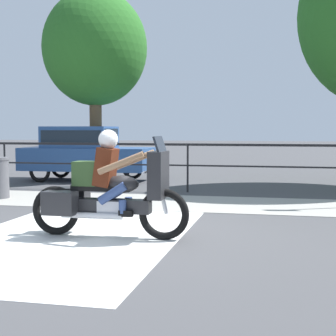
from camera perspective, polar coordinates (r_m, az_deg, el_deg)
name	(u,v)px	position (r m, az deg, el deg)	size (l,w,h in m)	color
ground_plane	(126,234)	(7.98, -4.64, -7.28)	(120.00, 120.00, 0.00)	#424244
sidewalk_band	(172,202)	(11.22, 0.46, -3.84)	(44.00, 2.40, 0.01)	#99968E
crosswalk_band	(77,234)	(8.03, -10.05, -7.22)	(3.20, 6.00, 0.01)	silver
fence_railing	(188,154)	(12.99, 2.20, 1.57)	(36.00, 0.05, 1.24)	black
motorcycle	(108,190)	(7.64, -6.66, -2.43)	(2.43, 0.76, 1.60)	black
parked_car	(84,150)	(16.05, -9.24, 1.94)	(3.96, 1.63, 1.68)	#284C84
tree_behind_car	(95,49)	(16.46, -8.10, 12.94)	(3.23, 3.23, 5.88)	brown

